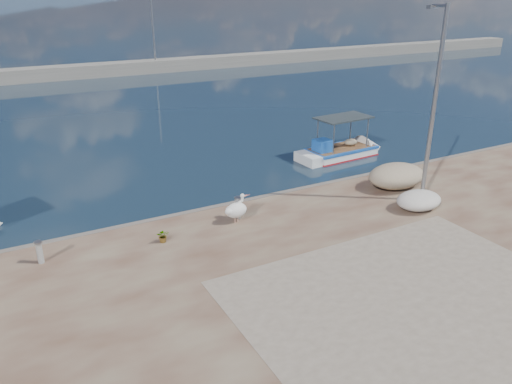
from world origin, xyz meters
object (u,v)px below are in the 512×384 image
object	(u,v)px
pelican	(237,210)
bollard_near	(238,207)
lamp_post	(432,114)
boat_right	(340,153)

from	to	relation	value
pelican	bollard_near	distance (m)	0.33
lamp_post	bollard_near	world-z (taller)	lamp_post
boat_right	bollard_near	distance (m)	9.73
pelican	lamp_post	world-z (taller)	lamp_post
boat_right	pelican	bearing A→B (deg)	-151.50
boat_right	pelican	world-z (taller)	boat_right
pelican	bollard_near	world-z (taller)	pelican
boat_right	lamp_post	distance (m)	7.89
lamp_post	bollard_near	distance (m)	7.64
boat_right	bollard_near	size ratio (longest dim) A/B	6.41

